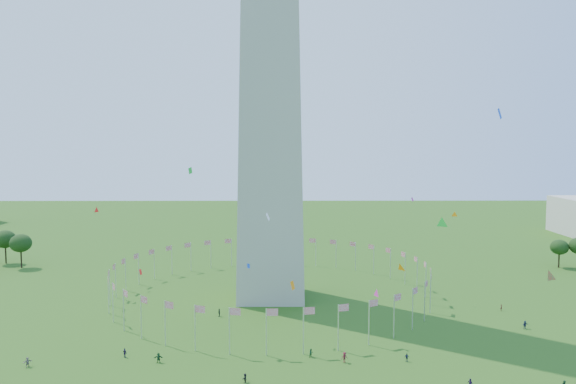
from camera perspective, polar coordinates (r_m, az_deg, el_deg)
The scene contains 4 objects.
ground at distance 100.16m, azimuth -2.39°, elevation -18.33°, with size 600.00×600.00×0.00m, color #244E12.
flag_ring at distance 146.28m, azimuth -1.73°, elevation -8.96°, with size 80.24×80.24×9.00m.
crowd at distance 100.34m, azimuth 1.12°, elevation -17.73°, with size 99.03×69.65×1.92m.
kites_aloft at distance 115.29m, azimuth 10.05°, elevation -4.74°, with size 114.89×79.10×41.73m.
Camera 1 is at (3.24, -92.01, 39.43)m, focal length 35.00 mm.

